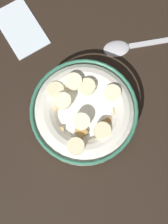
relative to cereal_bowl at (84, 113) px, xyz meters
The scene contains 4 objects.
ground_plane 3.54cm from the cereal_bowl, behind, with size 90.96×90.96×2.00cm, color black.
cereal_bowl is the anchor object (origin of this frame).
spoon 15.02cm from the cereal_bowl, 62.08° to the right, with size 7.34×14.38×0.80cm.
folded_napkin 20.46cm from the cereal_bowl, ahead, with size 11.01×6.61×0.30cm, color silver.
Camera 1 is at (-9.38, 5.77, 51.56)cm, focal length 48.85 mm.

